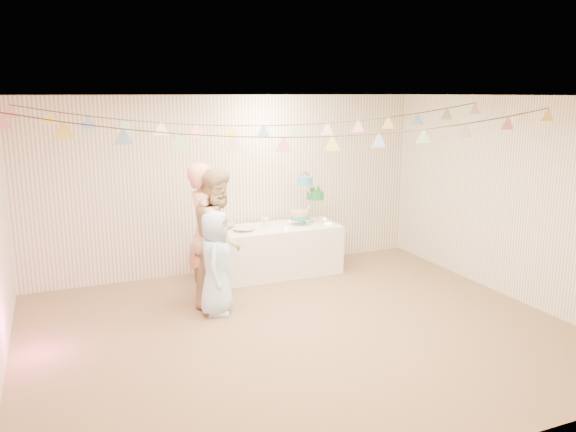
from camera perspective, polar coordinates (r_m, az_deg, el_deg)
name	(u,v)px	position (r m, az deg, el deg)	size (l,w,h in m)	color
floor	(299,331)	(6.46, 1.14, -11.59)	(6.00, 6.00, 0.00)	brown
ceiling	(300,96)	(5.90, 1.25, 12.13)	(6.00, 6.00, 0.00)	white
back_wall	(231,184)	(8.36, -5.80, 3.20)	(6.00, 6.00, 0.00)	white
front_wall	(449,293)	(3.99, 16.06, -7.56)	(6.00, 6.00, 0.00)	white
right_wall	(513,199)	(7.75, 21.92, 1.64)	(5.00, 5.00, 0.00)	white
table	(274,250)	(8.27, -1.42, -3.52)	(1.91, 0.76, 0.72)	white
cake_stand	(307,197)	(8.35, 1.95, 1.96)	(0.65, 0.38, 0.73)	silver
cake_bottom	(299,217)	(8.29, 1.16, -0.07)	(0.31, 0.31, 0.15)	teal
cake_middle	(315,196)	(8.51, 2.79, 2.09)	(0.27, 0.27, 0.22)	#1B7C37
cake_top_tier	(304,180)	(8.26, 1.67, 3.68)	(0.25, 0.25, 0.19)	#4398D4
platter	(244,228)	(7.97, -4.50, -1.20)	(0.31, 0.31, 0.02)	white
posy	(265,220)	(8.16, -2.30, -0.37)	(0.13, 0.13, 0.15)	white
person_adult_a	(205,233)	(7.16, -8.41, -1.74)	(0.65, 0.43, 1.79)	#E29876
person_adult_b	(219,236)	(7.09, -7.02, -2.08)	(0.84, 0.66, 1.73)	tan
person_child	(216,263)	(6.79, -7.33, -4.75)	(0.62, 0.41, 1.27)	#B4DAFF
bunting_back	(263,116)	(6.93, -2.53, 10.10)	(5.60, 1.10, 0.40)	pink
bunting_front	(308,124)	(5.73, 2.06, 9.32)	(5.60, 0.90, 0.36)	#72A5E5
tealight_0	(224,233)	(7.79, -6.52, -1.77)	(0.04, 0.04, 0.03)	#FFD88C
tealight_1	(247,225)	(8.22, -4.16, -0.96)	(0.04, 0.04, 0.03)	#FFD88C
tealight_2	(286,229)	(8.01, -0.19, -1.28)	(0.04, 0.04, 0.03)	#FFD88C
tealight_3	(290,221)	(8.50, 0.22, -0.48)	(0.04, 0.04, 0.03)	#FFD88C
tealight_4	(330,223)	(8.34, 4.27, -0.76)	(0.04, 0.04, 0.03)	#FFD88C
tealight_5	(325,219)	(8.66, 3.75, -0.26)	(0.04, 0.04, 0.03)	#FFD88C
tealight_6	(326,223)	(8.34, 3.90, -0.77)	(0.04, 0.04, 0.03)	#FFD88C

